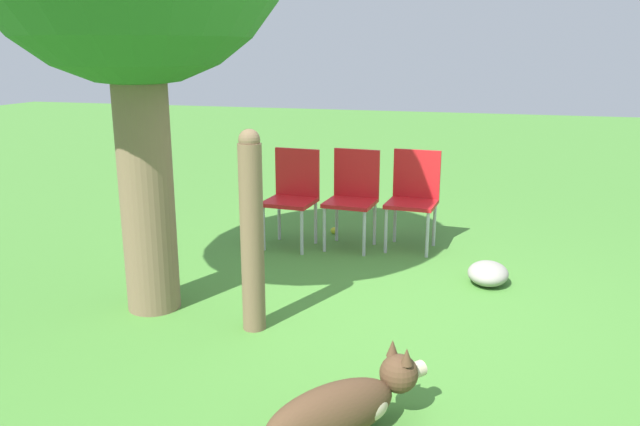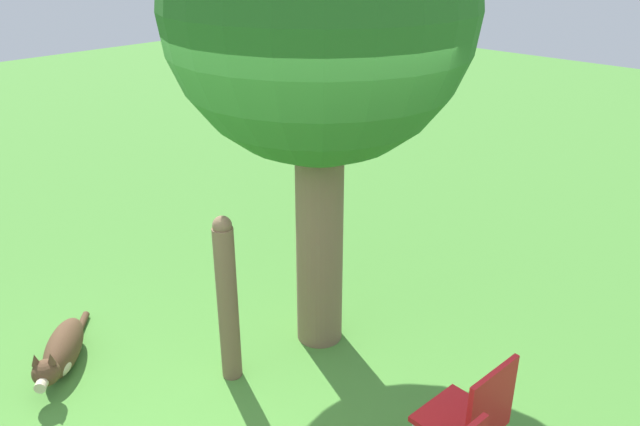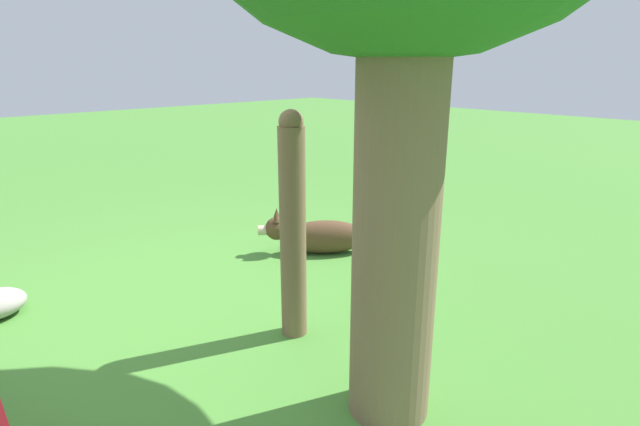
{
  "view_description": "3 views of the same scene",
  "coord_description": "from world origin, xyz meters",
  "px_view_note": "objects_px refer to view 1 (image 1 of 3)",
  "views": [
    {
      "loc": [
        -4.04,
        -1.12,
        1.81
      ],
      "look_at": [
        0.42,
        0.15,
        0.59
      ],
      "focal_mm": 35.0,
      "sensor_mm": 36.0,
      "label": 1
    },
    {
      "loc": [
        2.7,
        -1.99,
        3.1
      ],
      "look_at": [
        -0.32,
        1.19,
        1.13
      ],
      "focal_mm": 35.0,
      "sensor_mm": 36.0,
      "label": 2
    },
    {
      "loc": [
        1.3,
        2.41,
        1.57
      ],
      "look_at": [
        -1.57,
        -0.58,
        0.32
      ],
      "focal_mm": 28.0,
      "sensor_mm": 36.0,
      "label": 3
    }
  ],
  "objects_px": {
    "red_chair_1": "(353,192)",
    "dog": "(344,407)",
    "red_chair_0": "(414,193)",
    "tennis_ball": "(334,231)",
    "fence_post": "(252,231)",
    "red_chair_2": "(293,191)"
  },
  "relations": [
    {
      "from": "red_chair_1",
      "to": "tennis_ball",
      "type": "bearing_deg",
      "value": -136.58
    },
    {
      "from": "red_chair_2",
      "to": "tennis_ball",
      "type": "height_order",
      "value": "red_chair_2"
    },
    {
      "from": "dog",
      "to": "fence_post",
      "type": "relative_size",
      "value": 0.72
    },
    {
      "from": "red_chair_0",
      "to": "red_chair_1",
      "type": "bearing_deg",
      "value": -73.89
    },
    {
      "from": "red_chair_0",
      "to": "red_chair_2",
      "type": "bearing_deg",
      "value": -73.89
    },
    {
      "from": "fence_post",
      "to": "tennis_ball",
      "type": "relative_size",
      "value": 19.67
    },
    {
      "from": "red_chair_0",
      "to": "tennis_ball",
      "type": "relative_size",
      "value": 13.37
    },
    {
      "from": "red_chair_1",
      "to": "dog",
      "type": "bearing_deg",
      "value": 16.22
    },
    {
      "from": "red_chair_1",
      "to": "red_chair_2",
      "type": "relative_size",
      "value": 1.0
    },
    {
      "from": "red_chair_0",
      "to": "red_chair_2",
      "type": "height_order",
      "value": "same"
    },
    {
      "from": "fence_post",
      "to": "red_chair_2",
      "type": "bearing_deg",
      "value": 10.17
    },
    {
      "from": "red_chair_1",
      "to": "tennis_ball",
      "type": "relative_size",
      "value": 13.37
    },
    {
      "from": "dog",
      "to": "red_chair_0",
      "type": "height_order",
      "value": "red_chair_0"
    },
    {
      "from": "dog",
      "to": "tennis_ball",
      "type": "distance_m",
      "value": 3.42
    },
    {
      "from": "tennis_ball",
      "to": "dog",
      "type": "bearing_deg",
      "value": -164.6
    },
    {
      "from": "red_chair_0",
      "to": "red_chair_1",
      "type": "xyz_separation_m",
      "value": [
        -0.12,
        0.55,
        0.0
      ]
    },
    {
      "from": "red_chair_2",
      "to": "tennis_ball",
      "type": "distance_m",
      "value": 0.72
    },
    {
      "from": "fence_post",
      "to": "red_chair_2",
      "type": "height_order",
      "value": "fence_post"
    },
    {
      "from": "fence_post",
      "to": "red_chair_2",
      "type": "distance_m",
      "value": 1.88
    },
    {
      "from": "red_chair_0",
      "to": "tennis_ball",
      "type": "xyz_separation_m",
      "value": [
        0.21,
        0.82,
        -0.49
      ]
    },
    {
      "from": "red_chair_2",
      "to": "dog",
      "type": "bearing_deg",
      "value": 26.71
    },
    {
      "from": "red_chair_0",
      "to": "tennis_ball",
      "type": "bearing_deg",
      "value": -100.14
    }
  ]
}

